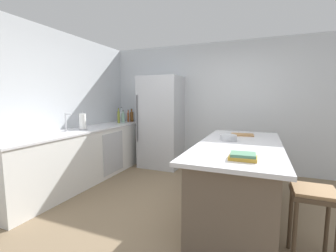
{
  "coord_description": "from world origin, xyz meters",
  "views": [
    {
      "loc": [
        0.8,
        -2.57,
        1.46
      ],
      "look_at": [
        -0.65,
        0.98,
        1.0
      ],
      "focal_mm": 24.35,
      "sensor_mm": 36.0,
      "label": 1
    }
  ],
  "objects_px": {
    "kitchen_island": "(238,178)",
    "mixing_bowl": "(228,138)",
    "olive_oil_bottle": "(119,117)",
    "cookbook_stack": "(243,156)",
    "paper_towel_roll": "(83,122)",
    "cutting_board": "(242,135)",
    "whiskey_bottle": "(132,116)",
    "soda_bottle": "(122,116)",
    "bar_stool": "(314,203)",
    "vinegar_bottle": "(128,117)",
    "sink_faucet": "(66,122)",
    "refrigerator": "(161,122)",
    "gin_bottle": "(123,118)"
  },
  "relations": [
    {
      "from": "whiskey_bottle",
      "to": "cutting_board",
      "type": "bearing_deg",
      "value": -20.81
    },
    {
      "from": "vinegar_bottle",
      "to": "whiskey_bottle",
      "type": "bearing_deg",
      "value": 66.2
    },
    {
      "from": "kitchen_island",
      "to": "sink_faucet",
      "type": "relative_size",
      "value": 7.51
    },
    {
      "from": "olive_oil_bottle",
      "to": "mixing_bowl",
      "type": "height_order",
      "value": "olive_oil_bottle"
    },
    {
      "from": "vinegar_bottle",
      "to": "mixing_bowl",
      "type": "height_order",
      "value": "vinegar_bottle"
    },
    {
      "from": "kitchen_island",
      "to": "paper_towel_roll",
      "type": "relative_size",
      "value": 7.22
    },
    {
      "from": "whiskey_bottle",
      "to": "olive_oil_bottle",
      "type": "height_order",
      "value": "olive_oil_bottle"
    },
    {
      "from": "vinegar_bottle",
      "to": "mixing_bowl",
      "type": "distance_m",
      "value": 2.81
    },
    {
      "from": "paper_towel_roll",
      "to": "cookbook_stack",
      "type": "distance_m",
      "value": 2.84
    },
    {
      "from": "bar_stool",
      "to": "vinegar_bottle",
      "type": "xyz_separation_m",
      "value": [
        -3.28,
        2.26,
        0.49
      ]
    },
    {
      "from": "sink_faucet",
      "to": "olive_oil_bottle",
      "type": "height_order",
      "value": "olive_oil_bottle"
    },
    {
      "from": "soda_bottle",
      "to": "olive_oil_bottle",
      "type": "relative_size",
      "value": 1.02
    },
    {
      "from": "whiskey_bottle",
      "to": "vinegar_bottle",
      "type": "xyz_separation_m",
      "value": [
        -0.04,
        -0.09,
        -0.01
      ]
    },
    {
      "from": "olive_oil_bottle",
      "to": "cookbook_stack",
      "type": "distance_m",
      "value": 3.43
    },
    {
      "from": "kitchen_island",
      "to": "mixing_bowl",
      "type": "xyz_separation_m",
      "value": [
        -0.16,
        0.15,
        0.49
      ]
    },
    {
      "from": "whiskey_bottle",
      "to": "kitchen_island",
      "type": "bearing_deg",
      "value": -32.82
    },
    {
      "from": "gin_bottle",
      "to": "mixing_bowl",
      "type": "bearing_deg",
      "value": -26.49
    },
    {
      "from": "gin_bottle",
      "to": "mixing_bowl",
      "type": "xyz_separation_m",
      "value": [
        2.44,
        -1.22,
        -0.09
      ]
    },
    {
      "from": "paper_towel_roll",
      "to": "vinegar_bottle",
      "type": "distance_m",
      "value": 1.44
    },
    {
      "from": "kitchen_island",
      "to": "whiskey_bottle",
      "type": "bearing_deg",
      "value": 147.18
    },
    {
      "from": "paper_towel_roll",
      "to": "mixing_bowl",
      "type": "xyz_separation_m",
      "value": [
        2.44,
        0.03,
        -0.12
      ]
    },
    {
      "from": "sink_faucet",
      "to": "paper_towel_roll",
      "type": "relative_size",
      "value": 0.96
    },
    {
      "from": "whiskey_bottle",
      "to": "soda_bottle",
      "type": "xyz_separation_m",
      "value": [
        -0.16,
        -0.18,
        0.01
      ]
    },
    {
      "from": "cutting_board",
      "to": "refrigerator",
      "type": "bearing_deg",
      "value": 154.48
    },
    {
      "from": "kitchen_island",
      "to": "olive_oil_bottle",
      "type": "xyz_separation_m",
      "value": [
        -2.65,
        1.26,
        0.61
      ]
    },
    {
      "from": "vinegar_bottle",
      "to": "cookbook_stack",
      "type": "bearing_deg",
      "value": -41.03
    },
    {
      "from": "soda_bottle",
      "to": "cookbook_stack",
      "type": "bearing_deg",
      "value": -38.67
    },
    {
      "from": "kitchen_island",
      "to": "cutting_board",
      "type": "xyz_separation_m",
      "value": [
        -0.02,
        0.68,
        0.46
      ]
    },
    {
      "from": "soda_bottle",
      "to": "olive_oil_bottle",
      "type": "height_order",
      "value": "soda_bottle"
    },
    {
      "from": "kitchen_island",
      "to": "vinegar_bottle",
      "type": "relative_size",
      "value": 8.16
    },
    {
      "from": "olive_oil_bottle",
      "to": "cutting_board",
      "type": "bearing_deg",
      "value": -12.46
    },
    {
      "from": "sink_faucet",
      "to": "cutting_board",
      "type": "distance_m",
      "value": 2.8
    },
    {
      "from": "mixing_bowl",
      "to": "olive_oil_bottle",
      "type": "bearing_deg",
      "value": 155.96
    },
    {
      "from": "olive_oil_bottle",
      "to": "sink_faucet",
      "type": "bearing_deg",
      "value": -91.41
    },
    {
      "from": "refrigerator",
      "to": "cookbook_stack",
      "type": "bearing_deg",
      "value": -51.22
    },
    {
      "from": "kitchen_island",
      "to": "cookbook_stack",
      "type": "distance_m",
      "value": 0.92
    },
    {
      "from": "gin_bottle",
      "to": "cookbook_stack",
      "type": "bearing_deg",
      "value": -38.54
    },
    {
      "from": "cookbook_stack",
      "to": "cutting_board",
      "type": "distance_m",
      "value": 1.47
    },
    {
      "from": "kitchen_island",
      "to": "bar_stool",
      "type": "height_order",
      "value": "kitchen_island"
    },
    {
      "from": "bar_stool",
      "to": "whiskey_bottle",
      "type": "distance_m",
      "value": 4.03
    },
    {
      "from": "refrigerator",
      "to": "paper_towel_roll",
      "type": "bearing_deg",
      "value": -121.68
    },
    {
      "from": "paper_towel_roll",
      "to": "cutting_board",
      "type": "distance_m",
      "value": 2.65
    },
    {
      "from": "soda_bottle",
      "to": "mixing_bowl",
      "type": "xyz_separation_m",
      "value": [
        2.55,
        -1.31,
        -0.12
      ]
    },
    {
      "from": "refrigerator",
      "to": "cutting_board",
      "type": "distance_m",
      "value": 1.91
    },
    {
      "from": "gin_bottle",
      "to": "cookbook_stack",
      "type": "relative_size",
      "value": 1.08
    },
    {
      "from": "bar_stool",
      "to": "vinegar_bottle",
      "type": "height_order",
      "value": "vinegar_bottle"
    },
    {
      "from": "kitchen_island",
      "to": "gin_bottle",
      "type": "height_order",
      "value": "gin_bottle"
    },
    {
      "from": "whiskey_bottle",
      "to": "olive_oil_bottle",
      "type": "bearing_deg",
      "value": -104.87
    },
    {
      "from": "kitchen_island",
      "to": "gin_bottle",
      "type": "xyz_separation_m",
      "value": [
        -2.6,
        1.37,
        0.58
      ]
    },
    {
      "from": "bar_stool",
      "to": "paper_towel_roll",
      "type": "relative_size",
      "value": 2.2
    }
  ]
}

